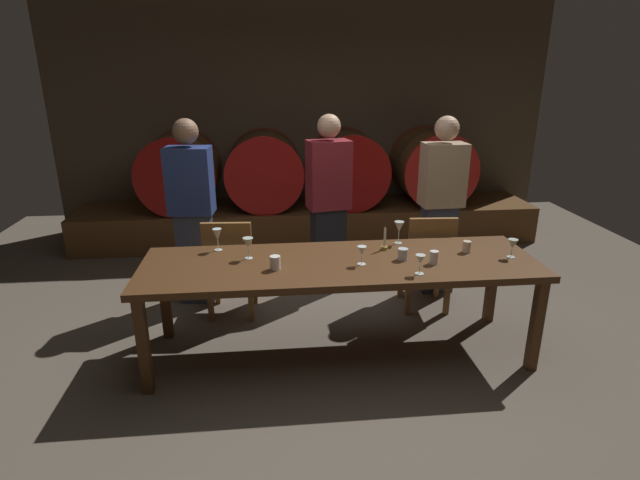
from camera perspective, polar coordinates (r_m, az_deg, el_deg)
name	(u,v)px	position (r m, az deg, el deg)	size (l,w,h in m)	color
ground_plane	(336,347)	(3.95, 1.79, -12.16)	(7.97, 7.97, 0.00)	brown
back_wall	(304,114)	(6.53, -1.83, 14.22)	(6.13, 0.24, 2.97)	brown
barrel_shelf	(308,222)	(6.23, -1.34, 2.07)	(5.52, 0.90, 0.44)	brown
wine_barrel_far_left	(180,172)	(6.14, -15.69, 7.49)	(0.90, 0.81, 0.90)	brown
wine_barrel_center_left	(264,170)	(6.05, -6.36, 7.92)	(0.90, 0.81, 0.90)	#513319
wine_barrel_center_right	(347,169)	(6.13, 3.15, 8.14)	(0.90, 0.81, 0.90)	#513319
wine_barrel_far_right	(432,167)	(6.37, 12.66, 8.14)	(0.90, 0.81, 0.90)	brown
dining_table	(340,269)	(3.60, 2.35, -3.36)	(2.83, 0.85, 0.74)	#4C2D16
chair_left	(230,263)	(4.27, -10.22, -2.64)	(0.43, 0.43, 0.88)	brown
chair_right	(428,258)	(4.42, 12.18, -2.02)	(0.42, 0.42, 0.88)	brown
guest_left	(192,212)	(4.53, -14.36, 3.16)	(0.40, 0.27, 1.65)	#33384C
guest_center	(328,203)	(4.66, 0.98, 4.26)	(0.42, 0.31, 1.66)	black
guest_right	(441,205)	(4.73, 13.60, 3.90)	(0.39, 0.25, 1.65)	#33384C
candle_center	(385,243)	(3.80, 7.38, -0.37)	(0.05, 0.05, 0.19)	olive
wine_glass_far_left	(217,235)	(3.82, -11.64, 0.55)	(0.07, 0.07, 0.17)	silver
wine_glass_left	(248,243)	(3.61, -8.21, -0.40)	(0.08, 0.08, 0.16)	silver
wine_glass_center_left	(362,252)	(3.49, 4.80, -1.33)	(0.07, 0.07, 0.13)	white
wine_glass_center_right	(420,260)	(3.38, 11.37, -2.29)	(0.07, 0.07, 0.14)	silver
wine_glass_right	(399,227)	(3.93, 9.02, 1.43)	(0.08, 0.08, 0.18)	silver
wine_glass_far_right	(513,244)	(3.87, 21.13, -0.48)	(0.07, 0.07, 0.14)	silver
cup_far_left	(275,263)	(3.42, -5.14, -2.60)	(0.07, 0.07, 0.10)	white
cup_center_left	(403,254)	(3.63, 9.43, -1.60)	(0.07, 0.07, 0.08)	silver
cup_center_right	(434,257)	(3.60, 12.88, -1.96)	(0.06, 0.06, 0.09)	white
cup_far_right	(467,247)	(3.88, 16.41, -0.74)	(0.06, 0.06, 0.09)	beige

